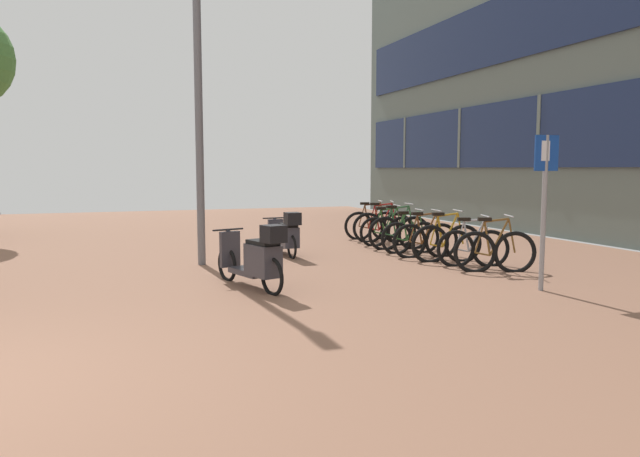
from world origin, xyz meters
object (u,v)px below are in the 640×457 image
(bicycle_rack_03, at_px, (426,240))
(lamp_post, at_px, (198,74))
(scooter_mid, at_px, (286,235))
(bicycle_rack_01, at_px, (473,248))
(scooter_near, at_px, (256,259))
(bicycle_rack_07, at_px, (382,227))
(bicycle_rack_02, at_px, (447,243))
(bicycle_rack_04, at_px, (410,237))
(bicycle_rack_08, at_px, (372,225))
(bicycle_rack_06, at_px, (388,231))
(parking_sign, at_px, (545,194))
(bicycle_rack_00, at_px, (495,251))
(bicycle_rack_05, at_px, (399,233))

(bicycle_rack_03, xyz_separation_m, lamp_post, (-4.28, 0.60, 3.06))
(scooter_mid, height_order, lamp_post, lamp_post)
(bicycle_rack_01, relative_size, scooter_near, 0.70)
(bicycle_rack_07, height_order, lamp_post, lamp_post)
(bicycle_rack_02, distance_m, bicycle_rack_03, 0.62)
(bicycle_rack_04, height_order, bicycle_rack_08, bicycle_rack_08)
(bicycle_rack_06, relative_size, scooter_mid, 0.81)
(bicycle_rack_01, height_order, scooter_mid, bicycle_rack_01)
(bicycle_rack_04, relative_size, parking_sign, 0.58)
(bicycle_rack_01, xyz_separation_m, bicycle_rack_04, (-0.26, 1.84, -0.00))
(bicycle_rack_01, distance_m, bicycle_rack_06, 3.07)
(bicycle_rack_00, relative_size, bicycle_rack_08, 0.98)
(bicycle_rack_03, bearing_deg, bicycle_rack_05, 87.28)
(parking_sign, bearing_deg, bicycle_rack_08, 87.37)
(bicycle_rack_03, bearing_deg, bicycle_rack_08, 85.21)
(bicycle_rack_06, height_order, bicycle_rack_08, bicycle_rack_08)
(bicycle_rack_08, bearing_deg, scooter_near, -129.68)
(bicycle_rack_07, distance_m, bicycle_rack_08, 0.61)
(bicycle_rack_01, distance_m, scooter_mid, 3.64)
(bicycle_rack_02, relative_size, bicycle_rack_07, 0.99)
(bicycle_rack_07, relative_size, parking_sign, 0.62)
(scooter_near, height_order, lamp_post, lamp_post)
(bicycle_rack_08, bearing_deg, bicycle_rack_01, -89.98)
(bicycle_rack_05, height_order, bicycle_rack_07, bicycle_rack_05)
(scooter_near, bearing_deg, bicycle_rack_00, 0.96)
(bicycle_rack_00, height_order, bicycle_rack_06, bicycle_rack_00)
(bicycle_rack_06, distance_m, scooter_near, 5.46)
(scooter_near, bearing_deg, bicycle_rack_02, 18.08)
(bicycle_rack_06, height_order, scooter_mid, bicycle_rack_06)
(bicycle_rack_04, xyz_separation_m, lamp_post, (-4.27, -0.02, 3.07))
(bicycle_rack_08, bearing_deg, bicycle_rack_05, -96.16)
(bicycle_rack_06, bearing_deg, bicycle_rack_05, -93.23)
(bicycle_rack_06, distance_m, bicycle_rack_08, 1.24)
(bicycle_rack_05, height_order, bicycle_rack_06, bicycle_rack_05)
(bicycle_rack_01, height_order, parking_sign, parking_sign)
(scooter_mid, bearing_deg, scooter_near, -113.95)
(bicycle_rack_02, bearing_deg, parking_sign, -92.80)
(bicycle_rack_02, distance_m, bicycle_rack_07, 3.07)
(bicycle_rack_04, distance_m, bicycle_rack_07, 1.86)
(bicycle_rack_01, distance_m, bicycle_rack_07, 3.68)
(bicycle_rack_08, xyz_separation_m, parking_sign, (-0.30, -6.42, 1.03))
(bicycle_rack_05, xyz_separation_m, bicycle_rack_08, (0.20, 1.84, -0.01))
(scooter_mid, bearing_deg, bicycle_rack_06, 15.45)
(bicycle_rack_03, height_order, bicycle_rack_06, bicycle_rack_03)
(bicycle_rack_02, xyz_separation_m, bicycle_rack_07, (0.16, 3.07, 0.00))
(bicycle_rack_05, distance_m, bicycle_rack_06, 0.62)
(bicycle_rack_04, bearing_deg, scooter_mid, 168.73)
(bicycle_rack_07, xyz_separation_m, scooter_mid, (-2.78, -1.34, 0.06))
(scooter_near, bearing_deg, bicycle_rack_01, 9.38)
(scooter_near, bearing_deg, bicycle_rack_06, 43.40)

